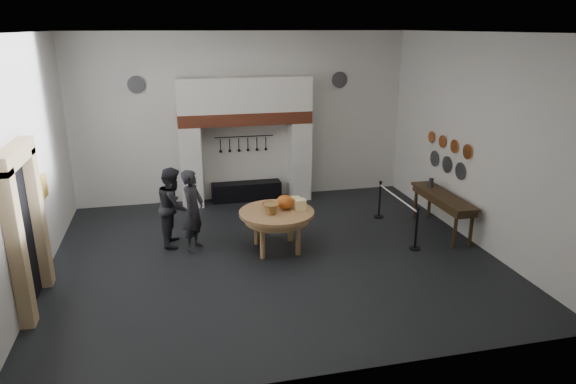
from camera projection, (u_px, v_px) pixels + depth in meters
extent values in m
cube|color=black|center=(273.00, 255.00, 10.84)|extent=(9.00, 8.00, 0.02)
cube|color=silver|center=(271.00, 32.00, 9.45)|extent=(9.00, 8.00, 0.02)
cube|color=silver|center=(243.00, 118.00, 13.85)|extent=(9.00, 0.02, 4.50)
cube|color=silver|center=(336.00, 223.00, 6.44)|extent=(9.00, 0.02, 4.50)
cube|color=silver|center=(26.00, 164.00, 9.17)|extent=(0.02, 8.00, 4.50)
cube|color=silver|center=(476.00, 140.00, 11.11)|extent=(0.02, 8.00, 4.50)
cube|color=silver|center=(191.00, 166.00, 13.57)|extent=(0.55, 0.70, 2.15)
cube|color=silver|center=(299.00, 160.00, 14.21)|extent=(0.55, 0.70, 2.15)
cube|color=#9E442B|center=(245.00, 118.00, 13.51)|extent=(3.50, 0.72, 0.32)
cube|color=silver|center=(244.00, 94.00, 13.32)|extent=(3.50, 0.70, 0.90)
cube|color=black|center=(247.00, 191.00, 14.21)|extent=(1.90, 0.45, 0.50)
cylinder|color=black|center=(244.00, 137.00, 13.93)|extent=(1.60, 0.02, 0.02)
cube|color=black|center=(23.00, 237.00, 8.56)|extent=(0.04, 1.10, 2.50)
cube|color=tan|center=(17.00, 251.00, 7.92)|extent=(0.22, 0.30, 2.60)
cube|color=tan|center=(38.00, 219.00, 9.21)|extent=(0.22, 0.30, 2.60)
cube|color=tan|center=(15.00, 155.00, 8.15)|extent=(0.22, 1.70, 0.30)
cube|color=gold|center=(44.00, 186.00, 10.12)|extent=(0.05, 0.34, 0.44)
cylinder|color=tan|center=(277.00, 213.00, 10.87)|extent=(1.93, 1.93, 0.07)
ellipsoid|color=orange|center=(285.00, 202.00, 10.94)|extent=(0.36, 0.36, 0.31)
cube|color=#FDE597|center=(300.00, 205.00, 10.88)|extent=(0.22, 0.22, 0.24)
cube|color=#DBD483|center=(296.00, 201.00, 11.16)|extent=(0.18, 0.18, 0.20)
cone|color=#A57F3C|center=(271.00, 209.00, 10.65)|extent=(0.39, 0.39, 0.22)
ellipsoid|color=#935C34|center=(269.00, 203.00, 11.14)|extent=(0.31, 0.18, 0.13)
imported|color=black|center=(193.00, 210.00, 10.87)|extent=(0.67, 0.77, 1.77)
imported|color=black|center=(173.00, 206.00, 11.16)|extent=(0.76, 0.92, 1.74)
cube|color=#392714|center=(443.00, 196.00, 11.84)|extent=(0.55, 2.20, 0.06)
cylinder|color=#46474B|center=(431.00, 183.00, 12.36)|extent=(0.12, 0.12, 0.22)
cylinder|color=#C6662D|center=(468.00, 152.00, 11.38)|extent=(0.03, 0.34, 0.34)
cylinder|color=#C6662D|center=(454.00, 146.00, 11.89)|extent=(0.03, 0.32, 0.32)
cylinder|color=#C6662D|center=(442.00, 141.00, 12.40)|extent=(0.03, 0.30, 0.30)
cylinder|color=#C6662D|center=(431.00, 137.00, 12.91)|extent=(0.03, 0.28, 0.28)
cylinder|color=#4C4C51|center=(460.00, 171.00, 11.72)|extent=(0.03, 0.40, 0.40)
cylinder|color=#4C4C51|center=(447.00, 165.00, 12.28)|extent=(0.03, 0.40, 0.40)
cylinder|color=#4C4C51|center=(435.00, 159.00, 12.83)|extent=(0.03, 0.40, 0.40)
cylinder|color=#4C4C51|center=(136.00, 85.00, 12.94)|extent=(0.44, 0.03, 0.44)
cylinder|color=#4C4C51|center=(340.00, 80.00, 14.10)|extent=(0.44, 0.03, 0.44)
cylinder|color=black|center=(416.00, 230.00, 10.99)|extent=(0.05, 0.05, 0.90)
cylinder|color=black|center=(380.00, 200.00, 12.84)|extent=(0.05, 0.05, 0.90)
cylinder|color=white|center=(398.00, 198.00, 11.79)|extent=(0.04, 2.00, 0.04)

